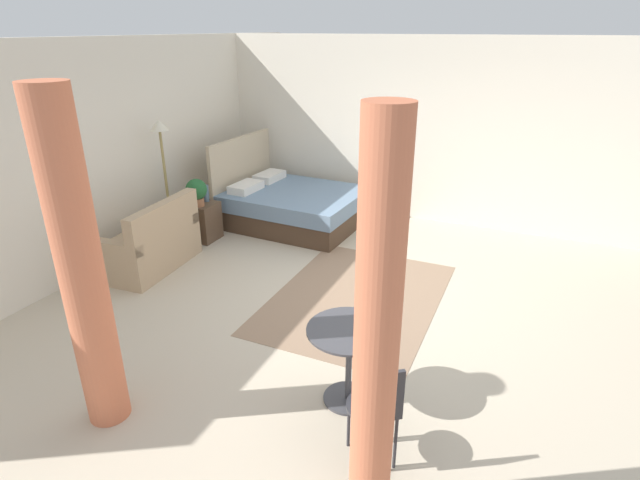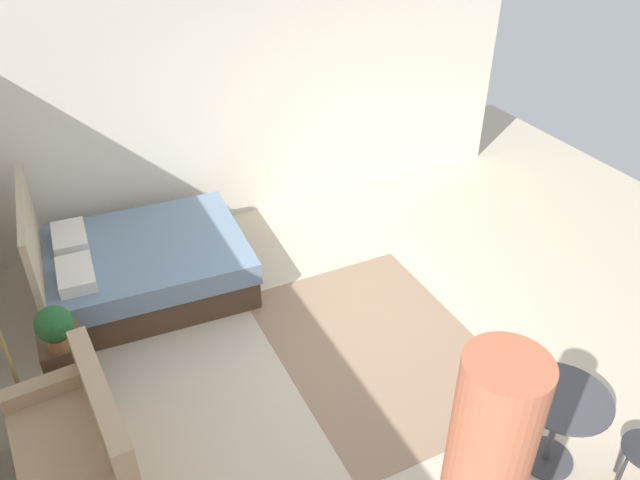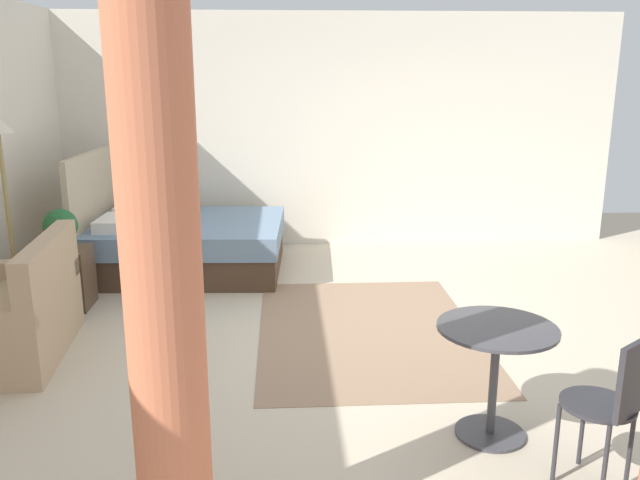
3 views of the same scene
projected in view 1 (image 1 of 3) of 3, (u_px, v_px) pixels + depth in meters
The scene contains 14 objects.
ground_plane at pixel (359, 297), 5.81m from camera, with size 8.74×9.71×0.02m, color beige.
wall_back at pixel (119, 151), 6.53m from camera, with size 8.74×0.12×2.77m, color silver.
wall_right at pixel (426, 132), 7.68m from camera, with size 0.12×6.71×2.77m, color silver.
area_rug at pixel (357, 297), 5.77m from camera, with size 2.50×1.79×0.01m, color #93755B.
bed at pixel (291, 205), 7.84m from camera, with size 1.68×2.07×1.28m.
couch at pixel (152, 245), 6.39m from camera, with size 1.34×0.80×0.90m.
nightstand at pixel (204, 222), 7.26m from camera, with size 0.41×0.36×0.55m.
potted_plant at pixel (196, 191), 6.99m from camera, with size 0.29×0.29×0.39m.
vase at pixel (206, 193), 7.22m from camera, with size 0.09×0.09×0.24m.
floor_lamp at pixel (162, 153), 6.76m from camera, with size 0.27×0.27×1.74m.
balcony_table at pixel (349, 351), 4.02m from camera, with size 0.69×0.69×0.69m.
cafe_chair_near_window at pixel (377, 406), 3.38m from camera, with size 0.52×0.52×0.86m.
curtain_left at pixel (376, 344), 2.72m from camera, with size 0.25×0.25×2.57m.
curtain_right at pixel (81, 271), 3.54m from camera, with size 0.31×0.31×2.57m.
Camera 1 is at (-4.83, -1.67, 2.87)m, focal length 28.24 mm.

